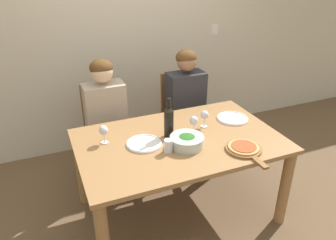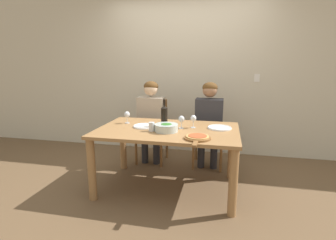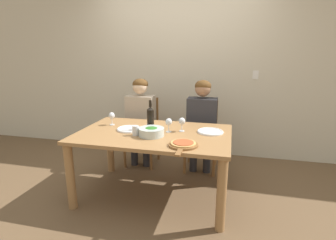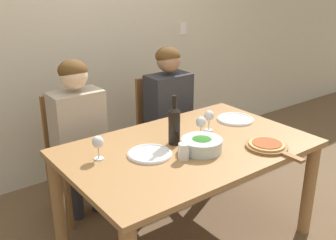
# 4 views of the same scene
# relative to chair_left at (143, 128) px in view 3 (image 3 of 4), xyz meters

# --- Properties ---
(ground_plane) EXTENTS (40.00, 40.00, 0.00)m
(ground_plane) POSITION_rel_chair_left_xyz_m (0.42, -0.87, -0.50)
(ground_plane) COLOR brown
(back_wall) EXTENTS (10.00, 0.06, 2.70)m
(back_wall) POSITION_rel_chair_left_xyz_m (0.42, 0.57, 0.85)
(back_wall) COLOR beige
(back_wall) RESTS_ON ground
(dining_table) EXTENTS (1.61, 1.02, 0.73)m
(dining_table) POSITION_rel_chair_left_xyz_m (0.42, -0.87, 0.12)
(dining_table) COLOR #9E7042
(dining_table) RESTS_ON ground
(chair_left) EXTENTS (0.42, 0.42, 0.94)m
(chair_left) POSITION_rel_chair_left_xyz_m (0.00, 0.00, 0.00)
(chair_left) COLOR brown
(chair_left) RESTS_ON ground
(chair_right) EXTENTS (0.42, 0.42, 0.94)m
(chair_right) POSITION_rel_chair_left_xyz_m (0.84, 0.00, 0.00)
(chair_right) COLOR brown
(chair_right) RESTS_ON ground
(person_woman) EXTENTS (0.47, 0.51, 1.22)m
(person_woman) POSITION_rel_chair_left_xyz_m (0.00, -0.11, 0.23)
(person_woman) COLOR #28282D
(person_woman) RESTS_ON ground
(person_man) EXTENTS (0.47, 0.51, 1.22)m
(person_man) POSITION_rel_chair_left_xyz_m (0.84, -0.11, 0.23)
(person_man) COLOR #28282D
(person_man) RESTS_ON ground
(wine_bottle) EXTENTS (0.08, 0.08, 0.33)m
(wine_bottle) POSITION_rel_chair_left_xyz_m (0.36, -0.80, 0.37)
(wine_bottle) COLOR black
(wine_bottle) RESTS_ON dining_table
(broccoli_bowl) EXTENTS (0.26, 0.26, 0.09)m
(broccoli_bowl) POSITION_rel_chair_left_xyz_m (0.43, -0.99, 0.28)
(broccoli_bowl) COLOR silver
(broccoli_bowl) RESTS_ON dining_table
(dinner_plate_left) EXTENTS (0.28, 0.28, 0.02)m
(dinner_plate_left) POSITION_rel_chair_left_xyz_m (0.13, -0.84, 0.24)
(dinner_plate_left) COLOR white
(dinner_plate_left) RESTS_ON dining_table
(dinner_plate_right) EXTENTS (0.28, 0.28, 0.02)m
(dinner_plate_right) POSITION_rel_chair_left_xyz_m (1.00, -0.73, 0.24)
(dinner_plate_right) COLOR white
(dinner_plate_right) RESTS_ON dining_table
(pizza_on_board) EXTENTS (0.27, 0.41, 0.04)m
(pizza_on_board) POSITION_rel_chair_left_xyz_m (0.80, -1.21, 0.25)
(pizza_on_board) COLOR brown
(pizza_on_board) RESTS_ON dining_table
(wine_glass_left) EXTENTS (0.07, 0.07, 0.15)m
(wine_glass_left) POSITION_rel_chair_left_xyz_m (-0.14, -0.70, 0.34)
(wine_glass_left) COLOR silver
(wine_glass_left) RESTS_ON dining_table
(wine_glass_right) EXTENTS (0.07, 0.07, 0.15)m
(wine_glass_right) POSITION_rel_chair_left_xyz_m (0.70, -0.76, 0.34)
(wine_glass_right) COLOR silver
(wine_glass_right) RESTS_ON dining_table
(wine_glass_centre) EXTENTS (0.07, 0.07, 0.15)m
(wine_glass_centre) POSITION_rel_chair_left_xyz_m (0.57, -0.82, 0.34)
(wine_glass_centre) COLOR silver
(wine_glass_centre) RESTS_ON dining_table
(water_tumbler) EXTENTS (0.07, 0.07, 0.10)m
(water_tumbler) POSITION_rel_chair_left_xyz_m (0.27, -1.01, 0.28)
(water_tumbler) COLOR silver
(water_tumbler) RESTS_ON dining_table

